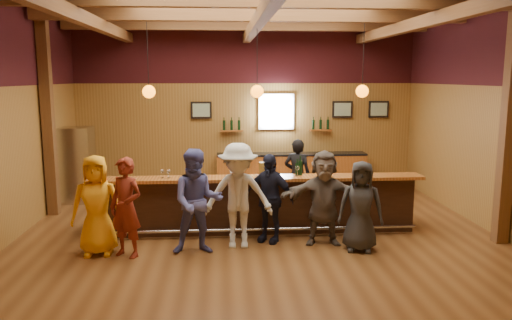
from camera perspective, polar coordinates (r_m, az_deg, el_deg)
The scene contains 27 objects.
room at distance 9.46m, azimuth 0.11°, elevation 10.96°, with size 9.04×9.00×4.52m.
bar_counter at distance 9.86m, azimuth 0.16°, elevation -4.90°, with size 6.30×1.07×1.11m.
back_bar_cabinet at distance 13.46m, azimuth 4.08°, elevation -1.22°, with size 4.00×0.52×0.95m.
window at distance 13.43m, azimuth 2.32°, elevation 5.55°, with size 0.95×0.09×0.95m.
framed_pictures at distance 13.54m, azimuth 5.99°, elevation 5.75°, with size 5.35×0.05×0.45m.
wine_shelves at distance 13.40m, azimuth 2.34°, elevation 3.70°, with size 3.00×0.18×0.30m.
pendant_lights at distance 9.40m, azimuth 0.13°, elevation 7.89°, with size 4.24×0.24×1.37m.
stainless_fridge at distance 12.62m, azimuth -19.68°, elevation -0.51°, with size 0.70×0.70×1.80m, color silver.
customer_orange at distance 8.79m, azimuth -17.76°, elevation -4.94°, with size 0.83×0.54×1.70m, color orange.
customer_redvest at distance 8.55m, azimuth -14.63°, elevation -5.28°, with size 0.61×0.40×1.67m, color maroon.
customer_denim at distance 8.47m, azimuth -6.71°, elevation -4.75°, with size 0.87×0.68×1.79m, color #5157A3.
customer_white at distance 8.71m, azimuth -2.05°, elevation -4.10°, with size 1.20×0.69×1.85m, color silver.
customer_navy at distance 9.03m, azimuth 1.49°, elevation -4.37°, with size 0.95×0.39×1.62m, color black.
customer_brown at distance 8.97m, azimuth 7.76°, elevation -4.30°, with size 1.57×0.50×1.69m, color #5B5149.
customer_dark at distance 8.75m, azimuth 11.87°, elevation -5.20°, with size 0.77×0.50×1.57m, color #28292B.
bartender at distance 11.09m, azimuth 4.74°, elevation -1.76°, with size 0.59×0.39×1.63m, color black.
ice_bucket at distance 9.44m, azimuth 1.06°, elevation -1.06°, with size 0.24×0.24×0.26m, color olive.
bottle_a at distance 9.57m, azimuth 5.08°, elevation -0.87°, with size 0.08×0.08×0.37m.
bottle_b at distance 9.62m, azimuth 4.72°, elevation -0.96°, with size 0.07×0.07×0.31m.
glass_a at distance 9.50m, azimuth -15.29°, elevation -1.31°, with size 0.09×0.09×0.19m.
glass_b at distance 9.43m, azimuth -10.69°, elevation -1.32°, with size 0.08×0.08×0.17m.
glass_c at distance 9.41m, azimuth -9.96°, elevation -1.34°, with size 0.07×0.07×0.16m.
glass_d at distance 9.38m, azimuth -6.63°, elevation -1.16°, with size 0.09×0.09×0.19m.
glass_e at distance 9.30m, azimuth -2.85°, elevation -1.34°, with size 0.07×0.07×0.16m.
glass_f at distance 9.49m, azimuth 4.75°, elevation -0.99°, with size 0.09×0.09×0.19m.
glass_g at distance 9.57m, azimuth 8.07°, elevation -0.97°, with size 0.09×0.09×0.20m.
glass_h at distance 9.75m, azimuth 12.95°, elevation -1.00°, with size 0.08×0.08×0.18m.
Camera 1 is at (-0.68, -9.37, 2.97)m, focal length 35.00 mm.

